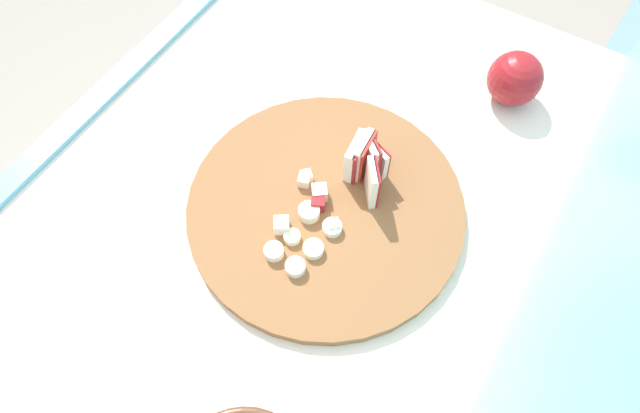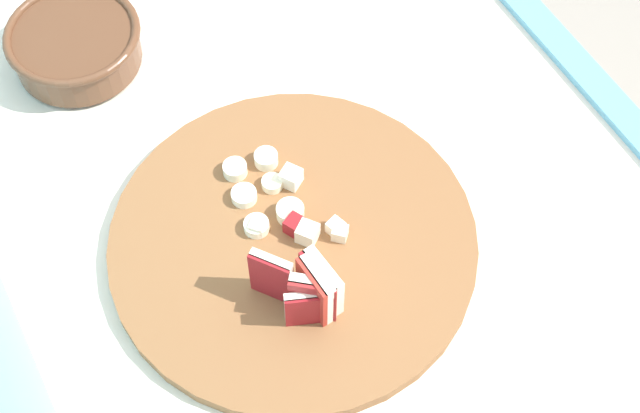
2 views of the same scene
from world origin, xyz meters
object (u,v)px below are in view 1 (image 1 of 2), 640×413
object	(u,v)px
cutting_board	(326,207)
banana_slice_rows	(303,239)
apple_wedge_fan	(366,160)
whole_apple	(515,79)
apple_dice_pile	(308,202)

from	to	relation	value
cutting_board	banana_slice_rows	size ratio (longest dim) A/B	3.67
apple_wedge_fan	whole_apple	distance (m)	0.27
apple_wedge_fan	whole_apple	bearing A→B (deg)	154.64
apple_dice_pile	banana_slice_rows	size ratio (longest dim) A/B	1.04
apple_wedge_fan	whole_apple	xyz separation A→B (m)	(-0.25, 0.12, -0.01)
cutting_board	whole_apple	world-z (taller)	whole_apple
cutting_board	whole_apple	bearing A→B (deg)	156.71
banana_slice_rows	apple_wedge_fan	bearing A→B (deg)	172.64
cutting_board	apple_wedge_fan	bearing A→B (deg)	164.33
apple_dice_pile	banana_slice_rows	distance (m)	0.05
apple_wedge_fan	whole_apple	size ratio (longest dim) A/B	0.95
apple_wedge_fan	banana_slice_rows	distance (m)	0.14
apple_dice_pile	whole_apple	xyz separation A→B (m)	(-0.33, 0.15, 0.02)
apple_wedge_fan	apple_dice_pile	world-z (taller)	apple_wedge_fan
cutting_board	apple_dice_pile	size ratio (longest dim) A/B	3.54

